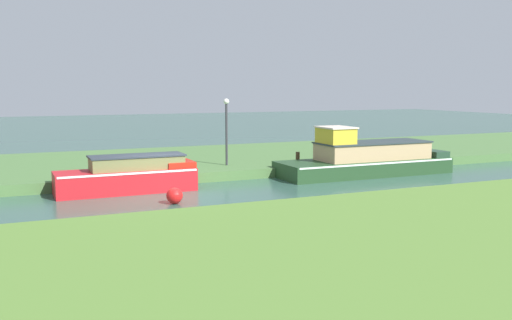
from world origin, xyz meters
The scene contains 8 objects.
ground_plane centered at (0.00, 0.00, 0.00)m, with size 120.00×120.00×0.00m, color #325549.
riverbank_far centered at (0.00, 7.00, 0.20)m, with size 72.00×10.00×0.40m, color #4A713B.
riverbank_near centered at (0.00, -9.00, 0.20)m, with size 72.00×10.00×0.40m, color #557C31.
red_barge centered at (-1.09, 1.20, 0.59)m, with size 4.90×1.52×1.33m.
forest_narrowboat centered at (9.05, 1.20, 0.66)m, with size 7.71×2.33×2.11m.
lamp_post centered at (3.58, 3.70, 2.20)m, with size 0.24×0.24×2.86m.
mooring_post_near centered at (6.43, 2.57, 0.68)m, with size 0.18×0.18×0.55m, color #493820.
channel_buoy centered at (-0.23, -1.48, 0.27)m, with size 0.53×0.53×0.53m, color red.
Camera 1 is at (-5.18, -19.07, 3.74)m, focal length 40.05 mm.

